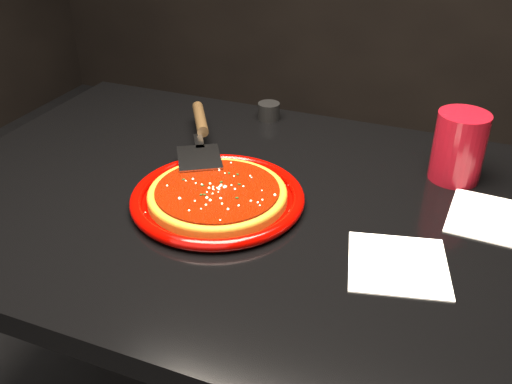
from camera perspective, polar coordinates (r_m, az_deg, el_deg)
table at (r=1.25m, az=-0.20°, el=-15.38°), size 1.20×0.80×0.75m
plate at (r=0.99m, az=-3.86°, el=-0.59°), size 0.38×0.38×0.02m
pizza_crust at (r=0.99m, az=-3.86°, el=-0.42°), size 0.30×0.30×0.01m
pizza_crust_rim at (r=0.99m, az=-3.87°, el=-0.12°), size 0.30×0.30×0.02m
pizza_sauce at (r=0.99m, az=-3.88°, el=0.10°), size 0.27×0.27×0.01m
parmesan_dusting at (r=0.98m, az=-3.90°, el=0.40°), size 0.21×0.21×0.01m
basil_flecks at (r=0.98m, az=-3.89°, el=0.36°), size 0.19×0.19×0.00m
pizza_server at (r=1.16m, az=-5.54°, el=5.76°), size 0.26×0.34×0.03m
cup at (r=1.11m, az=19.62°, el=4.28°), size 0.10×0.10×0.13m
napkin_a at (r=0.88m, az=14.01°, el=-7.04°), size 0.18×0.18×0.00m
napkin_b at (r=1.03m, az=22.56°, el=-2.45°), size 0.15×0.16×0.00m
ramekin at (r=1.32m, az=1.29°, el=8.09°), size 0.06×0.06×0.04m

